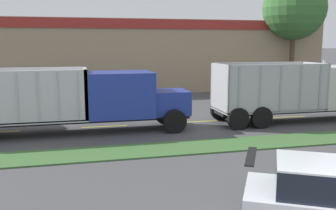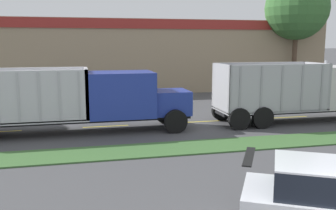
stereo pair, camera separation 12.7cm
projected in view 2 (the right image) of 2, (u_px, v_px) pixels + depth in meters
name	position (u px, v px, depth m)	size (l,w,h in m)	color
grass_verge	(175.00, 148.00, 15.55)	(120.00, 2.03, 0.06)	#3D6633
centre_line_4	(106.00, 126.00, 19.80)	(2.40, 0.14, 0.01)	yellow
centre_line_5	(203.00, 121.00, 21.03)	(2.40, 0.14, 0.01)	yellow
centre_line_6	(289.00, 117.00, 22.26)	(2.40, 0.14, 0.01)	yellow
dump_truck_mid	(325.00, 92.00, 21.26)	(10.95, 2.73, 3.44)	black
dump_truck_trail	(92.00, 100.00, 18.34)	(12.05, 2.66, 3.19)	black
rally_car	(334.00, 202.00, 8.16)	(4.43, 3.61, 1.81)	silver
store_building_backdrop	(150.00, 55.00, 37.95)	(31.84, 12.10, 6.42)	#9E896B
tree_behind_centre	(297.00, 2.00, 33.42)	(5.68, 5.68, 11.74)	brown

